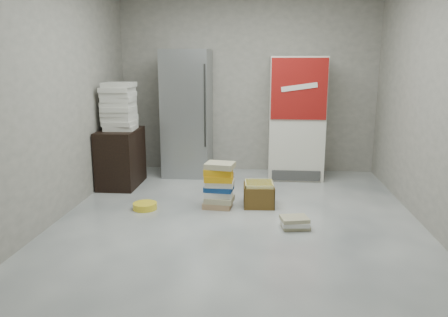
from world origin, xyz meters
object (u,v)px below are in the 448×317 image
at_px(coke_cooler, 296,118).
at_px(wood_shelf, 121,158).
at_px(phonebook_stack_main, 219,185).
at_px(cardboard_box, 259,196).
at_px(steel_fridge, 187,113).

xyz_separation_m(coke_cooler, wood_shelf, (-2.48, -0.72, -0.50)).
xyz_separation_m(wood_shelf, phonebook_stack_main, (1.47, -0.83, -0.12)).
distance_m(coke_cooler, cardboard_box, 1.73).
xyz_separation_m(steel_fridge, coke_cooler, (1.65, -0.01, -0.05)).
relative_size(phonebook_stack_main, cardboard_box, 1.43).
bearing_deg(phonebook_stack_main, wood_shelf, 153.83).
bearing_deg(phonebook_stack_main, steel_fridge, 115.67).
relative_size(steel_fridge, cardboard_box, 4.90).
relative_size(coke_cooler, wood_shelf, 2.25).
height_order(steel_fridge, phonebook_stack_main, steel_fridge).
bearing_deg(coke_cooler, cardboard_box, -109.92).
xyz_separation_m(coke_cooler, phonebook_stack_main, (-1.01, -1.56, -0.63)).
distance_m(coke_cooler, phonebook_stack_main, 1.96).
xyz_separation_m(steel_fridge, cardboard_box, (1.12, -1.46, -0.83)).
bearing_deg(coke_cooler, wood_shelf, -163.72).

